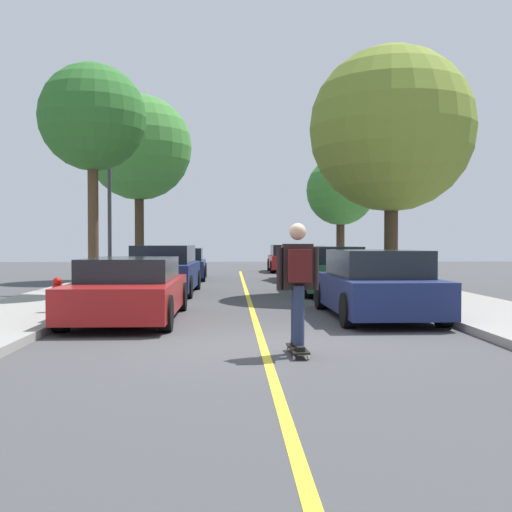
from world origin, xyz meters
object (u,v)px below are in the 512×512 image
object	(u,v)px
streetlamp	(109,188)
fire_hydrant	(57,295)
parked_car_right_farthest	(287,258)
parked_car_right_nearest	(375,285)
street_tree_left_nearest	(93,119)
parked_car_left_far	(183,264)
street_tree_right_near	(341,191)
street_tree_left_near	(139,148)
street_tree_right_nearest	(392,130)
skateboard	(298,349)
parked_car_left_nearest	(130,289)
parked_car_right_far	(304,263)
parked_car_left_near	(164,270)
skateboarder	(298,278)
parked_car_right_near	(329,270)

from	to	relation	value
streetlamp	fire_hydrant	bearing A→B (deg)	-87.85
parked_car_right_farthest	streetlamp	distance (m)	14.87
parked_car_right_nearest	streetlamp	size ratio (longest dim) A/B	0.85
parked_car_right_farthest	street_tree_left_nearest	world-z (taller)	street_tree_left_nearest
parked_car_left_far	street_tree_left_nearest	world-z (taller)	street_tree_left_nearest
street_tree_right_near	parked_car_left_far	bearing A→B (deg)	-178.03
street_tree_left_near	street_tree_right_near	size ratio (longest dim) A/B	1.45
street_tree_right_nearest	skateboard	world-z (taller)	street_tree_right_nearest
street_tree_left_near	parked_car_left_nearest	bearing A→B (deg)	-82.39
street_tree_left_nearest	streetlamp	size ratio (longest dim) A/B	1.15
parked_car_left_far	parked_car_right_farthest	xyz separation A→B (m)	(4.98, 6.54, 0.05)
parked_car_right_nearest	street_tree_left_nearest	bearing A→B (deg)	148.44
parked_car_left_nearest	street_tree_left_nearest	bearing A→B (deg)	111.33
street_tree_left_nearest	parked_car_right_far	bearing A→B (deg)	51.67
fire_hydrant	skateboard	bearing A→B (deg)	-43.61
street_tree_left_nearest	fire_hydrant	bearing A→B (deg)	-87.53
parked_car_left_near	parked_car_left_nearest	bearing A→B (deg)	-90.01
parked_car_right_farthest	skateboarder	distance (m)	24.01
parked_car_right_nearest	parked_car_right_far	bearing A→B (deg)	90.00
parked_car_right_nearest	street_tree_right_near	xyz separation A→B (m)	(1.67, 13.40, 3.03)
skateboard	parked_car_left_nearest	bearing A→B (deg)	126.37
street_tree_left_near	street_tree_right_near	distance (m)	8.55
parked_car_left_nearest	street_tree_left_near	bearing A→B (deg)	97.61
parked_car_right_farthest	parked_car_right_nearest	bearing A→B (deg)	-90.00
fire_hydrant	skateboard	xyz separation A→B (m)	(4.42, -4.21, -0.40)
parked_car_left_far	streetlamp	xyz separation A→B (m)	(-1.75, -6.48, 2.58)
parked_car_right_near	skateboard	size ratio (longest dim) A/B	5.53
parked_car_right_nearest	street_tree_right_near	world-z (taller)	street_tree_right_near
parked_car_left_nearest	parked_car_right_farthest	distance (m)	20.53
street_tree_right_nearest	street_tree_left_nearest	bearing A→B (deg)	-172.81
parked_car_left_far	street_tree_right_nearest	distance (m)	11.22
parked_car_left_near	parked_car_left_far	world-z (taller)	parked_car_left_near
parked_car_left_nearest	street_tree_right_nearest	bearing A→B (deg)	38.75
fire_hydrant	street_tree_left_near	bearing A→B (deg)	90.81
parked_car_left_near	street_tree_right_near	xyz separation A→B (m)	(6.65, 7.32, 2.98)
street_tree_right_near	skateboarder	size ratio (longest dim) A/B	2.97
parked_car_left_far	street_tree_left_near	distance (m)	5.04
fire_hydrant	skateboarder	distance (m)	6.16
parked_car_left_far	skateboarder	bearing A→B (deg)	-80.45
streetlamp	skateboarder	distance (m)	12.05
parked_car_right_farthest	street_tree_left_nearest	xyz separation A→B (m)	(-6.65, -15.62, 4.14)
parked_car_left_near	street_tree_right_near	distance (m)	10.33
parked_car_right_farthest	street_tree_left_near	bearing A→B (deg)	-132.04
parked_car_left_nearest	street_tree_left_nearest	world-z (taller)	street_tree_left_nearest
parked_car_right_near	parked_car_right_farthest	bearing A→B (deg)	90.00
parked_car_left_nearest	fire_hydrant	xyz separation A→B (m)	(-1.50, 0.24, -0.13)
street_tree_right_nearest	skateboarder	world-z (taller)	street_tree_right_nearest
parked_car_left_near	skateboarder	distance (m)	10.69
parked_car_right_near	parked_car_left_far	bearing A→B (deg)	124.87
parked_car_left_near	parked_car_right_near	size ratio (longest dim) A/B	1.00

